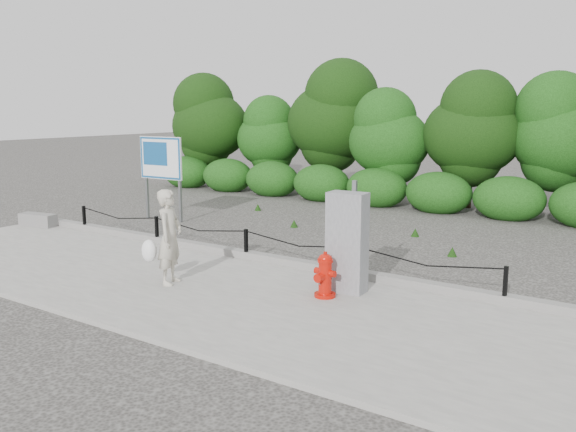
# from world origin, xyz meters

# --- Properties ---
(ground) EXTENTS (90.00, 90.00, 0.00)m
(ground) POSITION_xyz_m (0.00, 0.00, 0.00)
(ground) COLOR #2D2B28
(ground) RESTS_ON ground
(sidewalk) EXTENTS (14.00, 4.00, 0.08)m
(sidewalk) POSITION_xyz_m (0.00, -2.00, 0.04)
(sidewalk) COLOR gray
(sidewalk) RESTS_ON ground
(curb) EXTENTS (14.00, 0.22, 0.14)m
(curb) POSITION_xyz_m (0.00, 0.05, 0.15)
(curb) COLOR slate
(curb) RESTS_ON sidewalk
(chain_barrier) EXTENTS (10.06, 0.06, 0.60)m
(chain_barrier) POSITION_xyz_m (0.00, 0.00, 0.46)
(chain_barrier) COLOR black
(chain_barrier) RESTS_ON sidewalk
(treeline) EXTENTS (20.31, 3.92, 5.20)m
(treeline) POSITION_xyz_m (0.99, 8.93, 2.59)
(treeline) COLOR black
(treeline) RESTS_ON ground
(fire_hydrant) EXTENTS (0.39, 0.40, 0.73)m
(fire_hydrant) POSITION_xyz_m (2.54, -1.22, 0.43)
(fire_hydrant) COLOR #BA1106
(fire_hydrant) RESTS_ON sidewalk
(pedestrian) EXTENTS (0.78, 0.69, 1.62)m
(pedestrian) POSITION_xyz_m (-0.03, -2.06, 0.87)
(pedestrian) COLOR #BCB4A1
(pedestrian) RESTS_ON sidewalk
(concrete_block) EXTENTS (1.03, 0.52, 0.31)m
(concrete_block) POSITION_xyz_m (-6.40, -0.33, 0.24)
(concrete_block) COLOR slate
(concrete_block) RESTS_ON sidewalk
(utility_cabinet) EXTENTS (0.64, 0.46, 1.80)m
(utility_cabinet) POSITION_xyz_m (2.68, -0.76, 0.90)
(utility_cabinet) COLOR gray
(utility_cabinet) RESTS_ON sidewalk
(advertising_sign) EXTENTS (1.41, 0.19, 2.26)m
(advertising_sign) POSITION_xyz_m (-4.67, 2.28, 1.59)
(advertising_sign) COLOR slate
(advertising_sign) RESTS_ON ground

